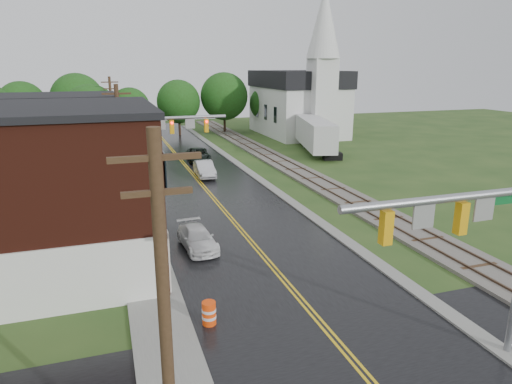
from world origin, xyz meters
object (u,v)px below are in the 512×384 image
brick_building (6,194)px  tree_left_e (93,115)px  traffic_signal_far (163,134)px  utility_pole_c (112,116)px  utility_pole_b (121,151)px  suv_dark (198,155)px  church (301,96)px  semi_trailer (315,133)px  utility_pole_a (165,326)px  traffic_signal_near (478,231)px  sedan_silver (205,169)px  construction_barrel (209,313)px  tree_left_c (38,125)px  pickup_white (197,238)px

brick_building → tree_left_e: size_ratio=1.75×
traffic_signal_far → tree_left_e: (-5.38, 18.90, -0.16)m
traffic_signal_far → utility_pole_c: 17.33m
utility_pole_b → suv_dark: 20.06m
church → semi_trailer: size_ratio=1.56×
utility_pole_a → suv_dark: 40.80m
traffic_signal_near → utility_pole_c: size_ratio=0.82×
tree_left_e → sedan_silver: (9.73, -13.49, -4.08)m
brick_building → utility_pole_a: (5.68, -15.00, 0.57)m
utility_pole_a → sedan_silver: (7.69, 32.41, -3.99)m
tree_left_e → traffic_signal_near: bearing=-74.3°
construction_barrel → sedan_silver: bearing=78.3°
suv_dark → tree_left_c: bearing=-175.7°
traffic_signal_far → semi_trailer: size_ratio=0.57×
traffic_signal_far → utility_pole_a: (-3.33, -27.00, -0.25)m
brick_building → church: size_ratio=0.71×
suv_dark → traffic_signal_near: bearing=-82.4°
suv_dark → utility_pole_b: bearing=-110.8°
church → utility_pole_a: church is taller
suv_dark → pickup_white: 24.86m
brick_building → semi_trailer: bearing=41.7°
utility_pole_c → tree_left_c: (-7.05, -4.10, -0.21)m
utility_pole_b → tree_left_e: bearing=94.9°
church → utility_pole_c: bearing=-160.0°
utility_pole_c → traffic_signal_near: bearing=-76.3°
utility_pole_b → suv_dark: bearing=64.2°
brick_building → sedan_silver: bearing=52.5°
traffic_signal_near → brick_building: bearing=140.8°
traffic_signal_far → tree_left_e: bearing=105.9°
utility_pole_c → utility_pole_a: bearing=-90.0°
utility_pole_c → tree_left_e: utility_pole_c is taller
utility_pole_a → suv_dark: (8.56, 39.69, -4.02)m
tree_left_e → semi_trailer: tree_left_e is taller
brick_building → utility_pole_b: 9.03m
sedan_silver → brick_building: bearing=-125.2°
brick_building → tree_left_e: brick_building is taller
brick_building → tree_left_c: bearing=93.1°
sedan_silver → construction_barrel: size_ratio=4.44×
utility_pole_b → construction_barrel: size_ratio=9.02×
traffic_signal_near → pickup_white: 15.53m
brick_building → construction_barrel: size_ratio=14.34×
utility_pole_a → tree_left_e: bearing=92.6°
church → pickup_white: bearing=-121.1°
utility_pole_a → utility_pole_c: same height
tree_left_c → construction_barrel: bearing=-73.7°
traffic_signal_near → sedan_silver: bearing=94.9°
utility_pole_b → traffic_signal_far: bearing=56.3°
semi_trailer → construction_barrel: 38.98m
suv_dark → semi_trailer: size_ratio=0.39×
pickup_white → construction_barrel: 8.13m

